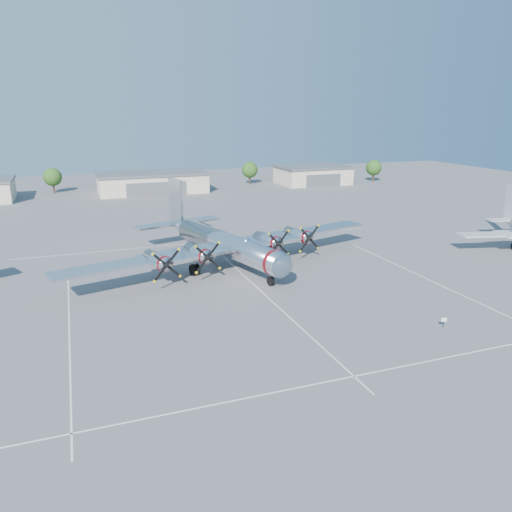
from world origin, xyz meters
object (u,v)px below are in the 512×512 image
object	(u,v)px
main_bomber_b29	(223,264)
tree_far_east	(374,168)
tree_east	(250,170)
hangar_east	(313,175)
info_placard	(444,321)
tree_west	(53,177)
hangar_center	(152,182)

from	to	relation	value
main_bomber_b29	tree_far_east	bearing A→B (deg)	29.21
tree_east	hangar_east	bearing A→B (deg)	-18.54
hangar_east	info_placard	world-z (taller)	hangar_east
tree_west	main_bomber_b29	size ratio (longest dim) A/B	0.14
tree_west	tree_far_east	size ratio (longest dim) A/B	1.00
tree_far_east	hangar_east	bearing A→B (deg)	174.39
hangar_center	tree_east	xyz separation A→B (m)	(30.00, 6.04, 1.51)
tree_west	info_placard	xyz separation A→B (m)	(38.50, -106.74, -3.46)
tree_east	info_placard	distance (m)	106.09
hangar_center	info_placard	distance (m)	99.64
hangar_center	tree_west	distance (m)	26.30
hangar_east	tree_west	bearing A→B (deg)	173.72
hangar_center	tree_east	distance (m)	30.64
hangar_east	main_bomber_b29	world-z (taller)	hangar_east
hangar_east	info_placard	distance (m)	104.58
hangar_center	main_bomber_b29	distance (m)	69.99
info_placard	main_bomber_b29	bearing A→B (deg)	131.50
hangar_east	tree_far_east	distance (m)	20.15
main_bomber_b29	tree_east	bearing A→B (deg)	52.41
info_placard	hangar_east	bearing A→B (deg)	85.26
main_bomber_b29	info_placard	size ratio (longest dim) A/B	44.34
tree_far_east	main_bomber_b29	bearing A→B (deg)	-135.49
tree_far_east	main_bomber_b29	xyz separation A→B (m)	(-69.15, -67.97, -4.22)
tree_west	tree_far_east	world-z (taller)	same
hangar_center	hangar_east	bearing A→B (deg)	0.00
tree_east	main_bomber_b29	world-z (taller)	tree_east
main_bomber_b29	hangar_center	bearing A→B (deg)	73.76
hangar_center	hangar_east	world-z (taller)	same
tree_east	info_placard	world-z (taller)	tree_east
tree_far_east	tree_east	bearing A→B (deg)	168.11
main_bomber_b29	hangar_east	bearing A→B (deg)	39.60
main_bomber_b29	info_placard	bearing A→B (deg)	-78.33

